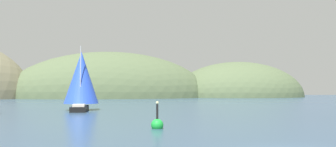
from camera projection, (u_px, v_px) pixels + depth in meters
The scene contains 4 objects.
headland_right at pixel (239, 97), 167.67m from camera, with size 58.23×44.00×30.39m, color #4C5B3D.
headland_center at pixel (111, 98), 153.62m from camera, with size 80.54×44.00×36.41m, color #4C5B3D.
sailboat_blue_spinnaker at pixel (81, 79), 63.80m from camera, with size 6.29×10.18×10.40m.
channel_buoy at pixel (157, 124), 34.14m from camera, with size 1.10×1.10×2.64m.
Camera 1 is at (-12.50, -19.54, 3.48)m, focal length 41.52 mm.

